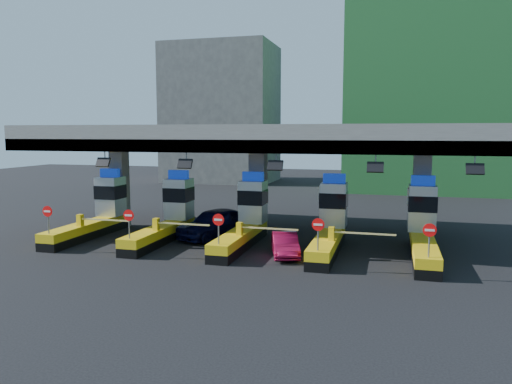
# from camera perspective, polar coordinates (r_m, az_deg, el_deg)

# --- Properties ---
(ground) EXTENTS (120.00, 120.00, 0.00)m
(ground) POSITION_cam_1_polar(r_m,az_deg,el_deg) (29.74, -1.27, -5.95)
(ground) COLOR black
(ground) RESTS_ON ground
(toll_canopy) EXTENTS (28.00, 12.09, 7.00)m
(toll_canopy) POSITION_cam_1_polar(r_m,az_deg,el_deg) (31.76, 0.19, 6.03)
(toll_canopy) COLOR slate
(toll_canopy) RESTS_ON ground
(toll_lane_far_left) EXTENTS (4.43, 8.00, 4.16)m
(toll_lane_far_left) POSITION_cam_1_polar(r_m,az_deg,el_deg) (33.91, -17.56, -2.28)
(toll_lane_far_left) COLOR black
(toll_lane_far_left) RESTS_ON ground
(toll_lane_left) EXTENTS (4.43, 8.00, 4.16)m
(toll_lane_left) POSITION_cam_1_polar(r_m,az_deg,el_deg) (31.49, -9.89, -2.74)
(toll_lane_left) COLOR black
(toll_lane_left) RESTS_ON ground
(toll_lane_center) EXTENTS (4.43, 8.00, 4.16)m
(toll_lane_center) POSITION_cam_1_polar(r_m,az_deg,el_deg) (29.72, -1.12, -3.21)
(toll_lane_center) COLOR black
(toll_lane_center) RESTS_ON ground
(toll_lane_right) EXTENTS (4.43, 8.00, 4.16)m
(toll_lane_right) POSITION_cam_1_polar(r_m,az_deg,el_deg) (28.73, 8.51, -3.64)
(toll_lane_right) COLOR black
(toll_lane_right) RESTS_ON ground
(toll_lane_far_right) EXTENTS (4.43, 8.00, 4.16)m
(toll_lane_far_right) POSITION_cam_1_polar(r_m,az_deg,el_deg) (28.59, 18.53, -3.97)
(toll_lane_far_right) COLOR black
(toll_lane_far_right) RESTS_ON ground
(bg_building_scaffold) EXTENTS (18.00, 12.00, 28.00)m
(bg_building_scaffold) POSITION_cam_1_polar(r_m,az_deg,el_deg) (60.35, 19.30, 13.54)
(bg_building_scaffold) COLOR #1E5926
(bg_building_scaffold) RESTS_ON ground
(bg_building_concrete) EXTENTS (14.00, 10.00, 18.00)m
(bg_building_concrete) POSITION_cam_1_polar(r_m,az_deg,el_deg) (67.61, -3.96, 8.90)
(bg_building_concrete) COLOR #4C4C49
(bg_building_concrete) RESTS_ON ground
(van) EXTENTS (4.19, 5.88, 1.86)m
(van) POSITION_cam_1_polar(r_m,az_deg,el_deg) (31.36, -4.73, -3.56)
(van) COLOR black
(van) RESTS_ON ground
(red_car) EXTENTS (2.35, 3.96, 1.23)m
(red_car) POSITION_cam_1_polar(r_m,az_deg,el_deg) (26.90, 3.33, -5.99)
(red_car) COLOR maroon
(red_car) RESTS_ON ground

